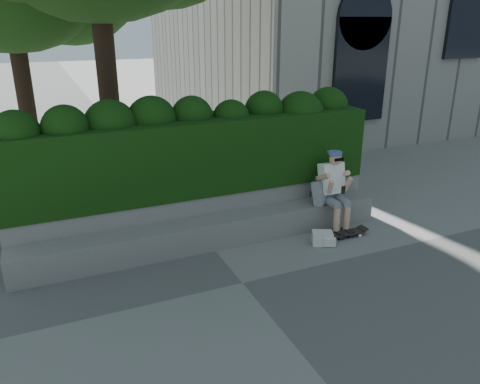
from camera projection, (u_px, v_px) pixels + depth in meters
name	position (u px, v px, depth m)	size (l,w,h in m)	color
ground	(242.00, 283.00, 6.48)	(80.00, 80.00, 0.00)	slate
bench_ledge	(211.00, 233.00, 7.48)	(6.00, 0.45, 0.45)	gray
planter_wall	(201.00, 214.00, 7.84)	(6.00, 0.50, 0.75)	gray
hedge	(195.00, 154.00, 7.69)	(6.00, 1.00, 1.20)	black
person	(333.00, 187.00, 7.95)	(0.40, 0.76, 1.38)	slate
skateboard	(343.00, 234.00, 7.81)	(0.80, 0.21, 0.08)	black
backpack_plaid	(320.00, 192.00, 7.98)	(0.29, 0.15, 0.42)	#B4B4B9
backpack_ground	(322.00, 238.00, 7.58)	(0.33, 0.23, 0.21)	silver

